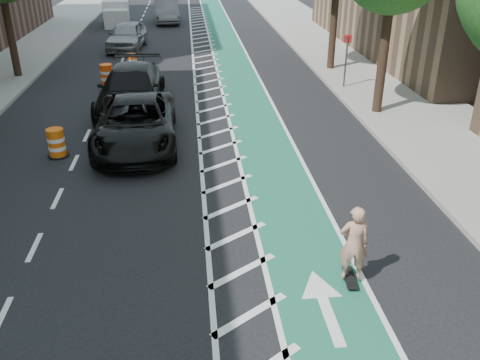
{
  "coord_description": "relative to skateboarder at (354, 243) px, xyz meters",
  "views": [
    {
      "loc": [
        0.56,
        -10.29,
        6.59
      ],
      "look_at": [
        1.68,
        0.82,
        1.1
      ],
      "focal_mm": 38.0,
      "sensor_mm": 36.0,
      "label": 1
    }
  ],
  "objects": [
    {
      "name": "suv_far",
      "position": [
        -5.52,
        12.0,
        -0.09
      ],
      "size": [
        2.63,
        5.99,
        1.71
      ],
      "primitive_type": "imported",
      "rotation": [
        0.0,
        0.0,
        -0.04
      ],
      "color": "black",
      "rests_on": "ground"
    },
    {
      "name": "curb_right",
      "position": [
        3.35,
        11.97,
        -0.86
      ],
      "size": [
        0.12,
        90.0,
        0.16
      ],
      "primitive_type": "cube",
      "color": "gray",
      "rests_on": "ground"
    },
    {
      "name": "buffer_strip",
      "position": [
        -2.2,
        11.97,
        -0.94
      ],
      "size": [
        1.4,
        90.0,
        0.01
      ],
      "primitive_type": "cube",
      "color": "silver",
      "rests_on": "ground"
    },
    {
      "name": "suv_near",
      "position": [
        -5.01,
        8.05,
        -0.14
      ],
      "size": [
        2.8,
        5.8,
        1.59
      ],
      "primitive_type": "imported",
      "rotation": [
        0.0,
        0.0,
        0.03
      ],
      "color": "black",
      "rests_on": "ground"
    },
    {
      "name": "car_grey",
      "position": [
        -4.75,
        34.1,
        -0.09
      ],
      "size": [
        2.25,
        5.33,
        1.71
      ],
      "primitive_type": "imported",
      "rotation": [
        0.0,
        0.0,
        0.09
      ],
      "color": "slate",
      "rests_on": "ground"
    },
    {
      "name": "skateboarder",
      "position": [
        0.0,
        0.0,
        0.0
      ],
      "size": [
        0.65,
        0.47,
        1.67
      ],
      "primitive_type": "imported",
      "rotation": [
        0.0,
        0.0,
        3.02
      ],
      "color": "tan",
      "rests_on": "skateboard"
    },
    {
      "name": "bike_lane",
      "position": [
        -0.7,
        11.97,
        -0.93
      ],
      "size": [
        2.0,
        90.0,
        0.01
      ],
      "primitive_type": "cube",
      "color": "#1C6351",
      "rests_on": "ground"
    },
    {
      "name": "barrel_c",
      "position": [
        -6.1,
        18.55,
        -0.54
      ],
      "size": [
        0.63,
        0.63,
        0.85
      ],
      "color": "#FB540D",
      "rests_on": "ground"
    },
    {
      "name": "barrel_b",
      "position": [
        -7.02,
        15.78,
        -0.47
      ],
      "size": [
        0.73,
        0.73,
        1.0
      ],
      "color": "#FF4A0D",
      "rests_on": "ground"
    },
    {
      "name": "skateboard",
      "position": [
        0.0,
        -0.0,
        -0.86
      ],
      "size": [
        0.31,
        0.8,
        0.1
      ],
      "rotation": [
        0.0,
        0.0,
        -0.12
      ],
      "color": "black",
      "rests_on": "ground"
    },
    {
      "name": "sign_post",
      "position": [
        3.9,
        13.97,
        0.41
      ],
      "size": [
        0.35,
        0.08,
        2.47
      ],
      "color": "#4C4C4C",
      "rests_on": "ground"
    },
    {
      "name": "sidewalk_right",
      "position": [
        5.8,
        11.97,
        -0.87
      ],
      "size": [
        5.0,
        90.0,
        0.15
      ],
      "primitive_type": "cube",
      "color": "gray",
      "rests_on": "ground"
    },
    {
      "name": "barrel_a",
      "position": [
        -7.5,
        7.35,
        -0.5
      ],
      "size": [
        0.68,
        0.68,
        0.93
      ],
      "color": "#E25E0B",
      "rests_on": "ground"
    },
    {
      "name": "car_silver",
      "position": [
        -6.87,
        24.06,
        -0.12
      ],
      "size": [
        2.45,
        4.99,
        1.64
      ],
      "primitive_type": "imported",
      "rotation": [
        0.0,
        0.0,
        -0.11
      ],
      "color": "gray",
      "rests_on": "ground"
    },
    {
      "name": "box_truck",
      "position": [
        -8.59,
        33.46,
        -0.12
      ],
      "size": [
        2.28,
        4.42,
        1.78
      ],
      "rotation": [
        0.0,
        0.0,
        0.1
      ],
      "color": "silver",
      "rests_on": "ground"
    },
    {
      "name": "curb_left",
      "position": [
        -10.75,
        11.97,
        -0.86
      ],
      "size": [
        0.12,
        90.0,
        0.16
      ],
      "primitive_type": "cube",
      "color": "gray",
      "rests_on": "ground"
    },
    {
      "name": "ground",
      "position": [
        -3.7,
        1.97,
        -0.94
      ],
      "size": [
        120.0,
        120.0,
        0.0
      ],
      "primitive_type": "plane",
      "color": "black",
      "rests_on": "ground"
    }
  ]
}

